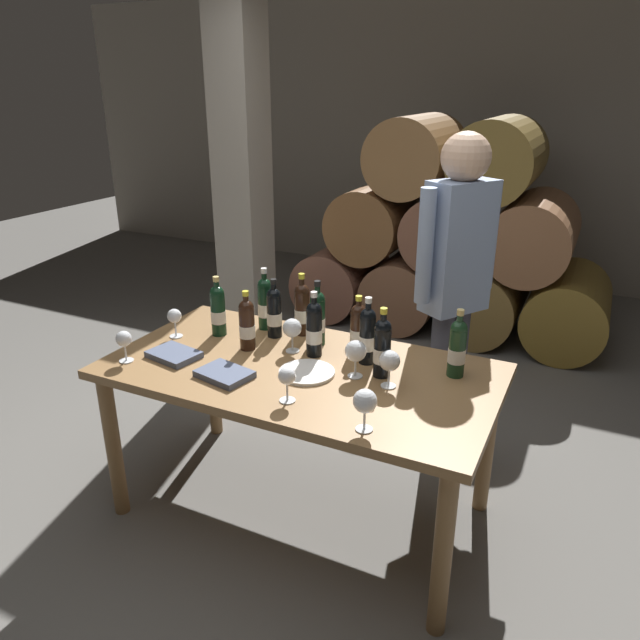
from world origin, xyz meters
The scene contains 27 objects.
ground_plane centered at (0.00, 0.00, 0.00)m, with size 14.00×14.00×0.00m, color #66635E.
cellar_back_wall centered at (0.00, 4.20, 1.40)m, with size 10.00×0.24×2.80m, color gray.
barrel_stack centered at (0.00, 2.60, 0.72)m, with size 2.49×0.90×1.69m.
stone_pillar centered at (-1.30, 1.60, 1.30)m, with size 0.32×0.32×2.60m, color gray.
dining_table centered at (0.00, 0.00, 0.67)m, with size 1.70×0.90×0.76m.
wine_bottle_0 centered at (-0.27, 0.25, 0.89)m, with size 0.07×0.07×0.29m.
wine_bottle_1 centered at (-0.36, 0.32, 0.90)m, with size 0.07×0.07×0.32m.
wine_bottle_2 centered at (-0.31, 0.07, 0.88)m, with size 0.07×0.07×0.28m.
wine_bottle_3 centered at (0.24, 0.17, 0.89)m, with size 0.07×0.07×0.31m.
wine_bottle_4 centered at (-0.16, 0.33, 0.89)m, with size 0.07×0.07×0.31m.
wine_bottle_5 centered at (0.63, 0.22, 0.89)m, with size 0.07×0.07×0.30m.
wine_bottle_6 centered at (-0.04, 0.26, 0.89)m, with size 0.07×0.07×0.31m.
wine_bottle_7 centered at (-0.53, 0.15, 0.89)m, with size 0.07×0.07×0.30m.
wine_bottle_8 centered at (0.17, 0.25, 0.88)m, with size 0.07×0.07×0.28m.
wine_bottle_9 centered at (0.00, 0.14, 0.89)m, with size 0.07×0.07×0.31m.
wine_bottle_10 centered at (0.35, 0.08, 0.89)m, with size 0.07×0.07×0.31m.
wine_glass_0 centered at (-0.72, -0.29, 0.86)m, with size 0.07×0.07×0.15m.
wine_glass_1 centered at (-0.70, 0.03, 0.86)m, with size 0.07×0.07×0.14m.
wine_glass_2 centered at (-0.11, 0.13, 0.87)m, with size 0.09×0.09×0.16m.
wine_glass_3 centered at (0.25, 0.02, 0.88)m, with size 0.09×0.09×0.16m.
wine_glass_4 centered at (0.09, -0.29, 0.86)m, with size 0.07×0.07×0.14m.
wine_glass_5 centered at (0.41, 0.00, 0.87)m, with size 0.09×0.09×0.16m.
wine_glass_6 centered at (0.44, -0.35, 0.87)m, with size 0.09×0.09×0.16m.
tasting_notebook centered at (-0.56, -0.16, 0.77)m, with size 0.22×0.16×0.03m, color #4C5670.
leather_ledger centered at (-0.24, -0.22, 0.77)m, with size 0.22×0.16×0.03m, color #4C5670.
serving_plate centered at (0.06, -0.04, 0.77)m, with size 0.24×0.24×0.01m, color white.
sommelier_presenting centered at (0.48, 0.75, 1.04)m, with size 0.32×0.43×1.72m.
Camera 1 is at (1.10, -2.07, 1.92)m, focal length 33.51 mm.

